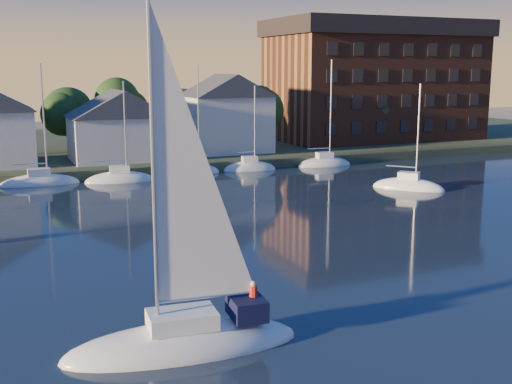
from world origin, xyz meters
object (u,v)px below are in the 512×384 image
hero_sailboat (186,334)px  condo_block (375,80)px  clubhouse_centre (119,124)px  clubhouse_east (227,112)px  drifting_sailboat_right (408,188)px

hero_sailboat → condo_block: bearing=-124.3°
clubhouse_centre → hero_sailboat: 50.86m
clubhouse_centre → clubhouse_east: bearing=8.1°
clubhouse_east → hero_sailboat: 56.65m
hero_sailboat → drifting_sailboat_right: bearing=-134.5°
condo_block → hero_sailboat: condo_block is taller
clubhouse_east → condo_block: condo_block is taller
clubhouse_centre → drifting_sailboat_right: (22.89, -24.13, -5.04)m
condo_block → hero_sailboat: (-47.60, -58.04, -9.16)m
clubhouse_east → condo_block: size_ratio=0.34×
hero_sailboat → clubhouse_east: bearing=-107.4°
clubhouse_east → clubhouse_centre: bearing=-171.9°
hero_sailboat → drifting_sailboat_right: hero_sailboat is taller
clubhouse_east → hero_sailboat: bearing=-112.5°
clubhouse_east → drifting_sailboat_right: size_ratio=0.94×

